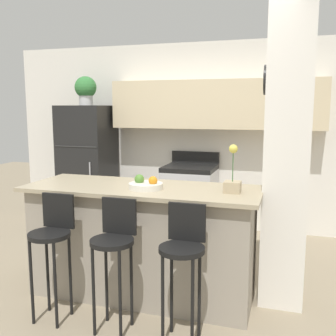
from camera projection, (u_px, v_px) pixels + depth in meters
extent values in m
plane|color=gray|center=(143.00, 294.00, 3.57)|extent=(14.00, 14.00, 0.00)
cube|color=white|center=(199.00, 136.00, 5.48)|extent=(5.60, 0.06, 2.55)
cube|color=beige|center=(215.00, 104.00, 5.16)|extent=(2.80, 0.32, 0.64)
cube|color=white|center=(194.00, 112.00, 5.28)|extent=(0.68, 0.28, 0.12)
cube|color=white|center=(287.00, 157.00, 3.24)|extent=(0.36, 0.32, 2.55)
cylinder|color=black|center=(266.00, 80.00, 3.20)|extent=(0.02, 0.24, 0.24)
cylinder|color=white|center=(265.00, 80.00, 3.20)|extent=(0.01, 0.21, 0.21)
cube|color=gray|center=(142.00, 243.00, 3.50)|extent=(1.94, 0.65, 0.96)
cube|color=tan|center=(142.00, 188.00, 3.42)|extent=(2.06, 0.77, 0.03)
cube|color=black|center=(89.00, 184.00, 5.67)|extent=(0.67, 0.66, 1.16)
cube|color=black|center=(87.00, 125.00, 5.54)|extent=(0.67, 0.66, 0.54)
cube|color=#333333|center=(75.00, 146.00, 5.27)|extent=(0.64, 0.01, 0.01)
cylinder|color=#B2B2B7|center=(90.00, 186.00, 5.28)|extent=(0.02, 0.02, 0.64)
cube|color=silver|center=(190.00, 201.00, 5.28)|extent=(0.67, 0.63, 0.85)
cube|color=black|center=(190.00, 168.00, 5.21)|extent=(0.67, 0.63, 0.06)
cube|color=black|center=(195.00, 157.00, 5.47)|extent=(0.67, 0.04, 0.16)
cube|color=black|center=(184.00, 204.00, 4.97)|extent=(0.40, 0.01, 0.27)
cylinder|color=black|center=(49.00, 235.00, 3.04)|extent=(0.33, 0.33, 0.03)
cube|color=black|center=(58.00, 211.00, 3.15)|extent=(0.28, 0.02, 0.28)
cylinder|color=black|center=(32.00, 282.00, 3.03)|extent=(0.02, 0.02, 0.68)
cylinder|color=black|center=(55.00, 286.00, 2.97)|extent=(0.02, 0.02, 0.68)
cylinder|color=black|center=(48.00, 272.00, 3.23)|extent=(0.02, 0.02, 0.68)
cylinder|color=black|center=(70.00, 275.00, 3.17)|extent=(0.02, 0.02, 0.68)
cylinder|color=black|center=(112.00, 242.00, 2.89)|extent=(0.33, 0.33, 0.03)
cube|color=black|center=(119.00, 216.00, 2.99)|extent=(0.28, 0.02, 0.28)
cylinder|color=black|center=(94.00, 292.00, 2.87)|extent=(0.02, 0.02, 0.68)
cylinder|color=black|center=(120.00, 296.00, 2.81)|extent=(0.02, 0.02, 0.68)
cylinder|color=black|center=(106.00, 280.00, 3.07)|extent=(0.02, 0.02, 0.68)
cylinder|color=black|center=(131.00, 283.00, 3.01)|extent=(0.02, 0.02, 0.68)
cylinder|color=black|center=(182.00, 249.00, 2.73)|extent=(0.33, 0.33, 0.03)
cube|color=black|center=(187.00, 222.00, 2.83)|extent=(0.28, 0.02, 0.28)
cylinder|color=black|center=(163.00, 303.00, 2.71)|extent=(0.02, 0.02, 0.68)
cylinder|color=black|center=(192.00, 307.00, 2.65)|extent=(0.02, 0.02, 0.68)
cylinder|color=black|center=(172.00, 289.00, 2.91)|extent=(0.02, 0.02, 0.68)
cylinder|color=black|center=(199.00, 293.00, 2.85)|extent=(0.02, 0.02, 0.68)
cylinder|color=silver|center=(86.00, 101.00, 5.49)|extent=(0.19, 0.19, 0.14)
sphere|color=#387F3D|center=(86.00, 87.00, 5.46)|extent=(0.30, 0.30, 0.30)
cube|color=tan|center=(232.00, 187.00, 3.18)|extent=(0.13, 0.13, 0.09)
cylinder|color=#386633|center=(233.00, 167.00, 3.15)|extent=(0.01, 0.01, 0.24)
sphere|color=#DBCC4C|center=(233.00, 149.00, 3.13)|extent=(0.07, 0.07, 0.07)
cylinder|color=silver|center=(146.00, 186.00, 3.32)|extent=(0.29, 0.29, 0.05)
sphere|color=orange|center=(153.00, 181.00, 3.29)|extent=(0.08, 0.08, 0.08)
sphere|color=#4C7F2D|center=(139.00, 179.00, 3.34)|extent=(0.08, 0.08, 0.08)
cylinder|color=black|center=(118.00, 218.00, 5.35)|extent=(0.28, 0.28, 0.38)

